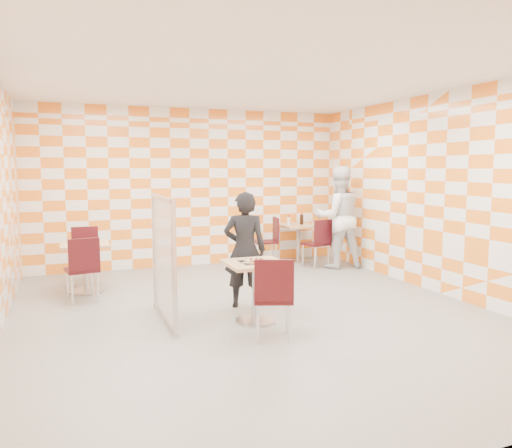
{
  "coord_description": "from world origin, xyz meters",
  "views": [
    {
      "loc": [
        -2.2,
        -5.89,
        1.89
      ],
      "look_at": [
        0.1,
        0.2,
        1.15
      ],
      "focal_mm": 35.0,
      "sensor_mm": 36.0,
      "label": 1
    }
  ],
  "objects_px": {
    "chair_empty_near": "(83,264)",
    "partition": "(164,258)",
    "soda_bottle": "(302,219)",
    "man_white": "(338,217)",
    "second_table": "(298,237)",
    "chair_empty_far": "(85,251)",
    "man_dark": "(245,250)",
    "empty_table": "(85,259)",
    "main_table": "(255,281)",
    "chair_second_side": "(270,237)",
    "sport_bottle": "(289,221)",
    "chair_main_front": "(274,293)",
    "chair_second_front": "(319,240)"
  },
  "relations": [
    {
      "from": "empty_table",
      "to": "soda_bottle",
      "type": "height_order",
      "value": "soda_bottle"
    },
    {
      "from": "man_white",
      "to": "second_table",
      "type": "bearing_deg",
      "value": -48.91
    },
    {
      "from": "chair_second_front",
      "to": "chair_second_side",
      "type": "xyz_separation_m",
      "value": [
        -0.72,
        0.66,
        0.0
      ]
    },
    {
      "from": "chair_empty_far",
      "to": "man_dark",
      "type": "bearing_deg",
      "value": -48.18
    },
    {
      "from": "main_table",
      "to": "chair_empty_far",
      "type": "height_order",
      "value": "chair_empty_far"
    },
    {
      "from": "second_table",
      "to": "chair_empty_near",
      "type": "xyz_separation_m",
      "value": [
        -4.13,
        -1.69,
        0.04
      ]
    },
    {
      "from": "empty_table",
      "to": "soda_bottle",
      "type": "distance_m",
      "value": 4.34
    },
    {
      "from": "chair_main_front",
      "to": "chair_second_side",
      "type": "relative_size",
      "value": 1.0
    },
    {
      "from": "chair_empty_far",
      "to": "chair_main_front",
      "type": "bearing_deg",
      "value": -63.33
    },
    {
      "from": "soda_bottle",
      "to": "chair_empty_far",
      "type": "bearing_deg",
      "value": -172.71
    },
    {
      "from": "partition",
      "to": "soda_bottle",
      "type": "relative_size",
      "value": 6.74
    },
    {
      "from": "empty_table",
      "to": "man_dark",
      "type": "height_order",
      "value": "man_dark"
    },
    {
      "from": "empty_table",
      "to": "sport_bottle",
      "type": "height_order",
      "value": "sport_bottle"
    },
    {
      "from": "sport_bottle",
      "to": "chair_second_front",
      "type": "bearing_deg",
      "value": -69.1
    },
    {
      "from": "chair_second_side",
      "to": "man_dark",
      "type": "height_order",
      "value": "man_dark"
    },
    {
      "from": "empty_table",
      "to": "chair_empty_far",
      "type": "xyz_separation_m",
      "value": [
        0.02,
        0.61,
        0.04
      ]
    },
    {
      "from": "chair_second_side",
      "to": "soda_bottle",
      "type": "bearing_deg",
      "value": 8.09
    },
    {
      "from": "empty_table",
      "to": "chair_empty_far",
      "type": "distance_m",
      "value": 0.61
    },
    {
      "from": "empty_table",
      "to": "chair_second_front",
      "type": "distance_m",
      "value": 4.19
    },
    {
      "from": "second_table",
      "to": "chair_empty_far",
      "type": "distance_m",
      "value": 4.08
    },
    {
      "from": "main_table",
      "to": "chair_second_front",
      "type": "bearing_deg",
      "value": 49.51
    },
    {
      "from": "chair_main_front",
      "to": "partition",
      "type": "xyz_separation_m",
      "value": [
        -0.98,
        1.12,
        0.25
      ]
    },
    {
      "from": "second_table",
      "to": "partition",
      "type": "bearing_deg",
      "value": -137.43
    },
    {
      "from": "partition",
      "to": "soda_bottle",
      "type": "bearing_deg",
      "value": 42.29
    },
    {
      "from": "main_table",
      "to": "chair_empty_near",
      "type": "distance_m",
      "value": 2.57
    },
    {
      "from": "main_table",
      "to": "sport_bottle",
      "type": "bearing_deg",
      "value": 59.82
    },
    {
      "from": "chair_main_front",
      "to": "chair_second_side",
      "type": "distance_m",
      "value": 4.35
    },
    {
      "from": "partition",
      "to": "sport_bottle",
      "type": "xyz_separation_m",
      "value": [
        3.03,
        3.02,
        0.05
      ]
    },
    {
      "from": "chair_second_side",
      "to": "man_white",
      "type": "bearing_deg",
      "value": -32.9
    },
    {
      "from": "chair_empty_near",
      "to": "man_dark",
      "type": "xyz_separation_m",
      "value": [
        2.05,
        -0.98,
        0.24
      ]
    },
    {
      "from": "main_table",
      "to": "man_white",
      "type": "distance_m",
      "value": 3.76
    },
    {
      "from": "chair_main_front",
      "to": "chair_second_side",
      "type": "height_order",
      "value": "same"
    },
    {
      "from": "main_table",
      "to": "empty_table",
      "type": "distance_m",
      "value": 2.97
    },
    {
      "from": "second_table",
      "to": "empty_table",
      "type": "xyz_separation_m",
      "value": [
        -4.08,
        -1.08,
        0.0
      ]
    },
    {
      "from": "man_dark",
      "to": "man_white",
      "type": "relative_size",
      "value": 0.82
    },
    {
      "from": "chair_empty_near",
      "to": "partition",
      "type": "bearing_deg",
      "value": -54.57
    },
    {
      "from": "chair_main_front",
      "to": "man_dark",
      "type": "height_order",
      "value": "man_dark"
    },
    {
      "from": "man_dark",
      "to": "soda_bottle",
      "type": "relative_size",
      "value": 6.83
    },
    {
      "from": "chair_empty_far",
      "to": "partition",
      "type": "xyz_separation_m",
      "value": [
        0.83,
        -2.49,
        0.25
      ]
    },
    {
      "from": "main_table",
      "to": "chair_second_side",
      "type": "height_order",
      "value": "chair_second_side"
    },
    {
      "from": "chair_second_side",
      "to": "man_dark",
      "type": "distance_m",
      "value": 3.02
    },
    {
      "from": "main_table",
      "to": "soda_bottle",
      "type": "distance_m",
      "value": 4.14
    },
    {
      "from": "empty_table",
      "to": "chair_empty_near",
      "type": "distance_m",
      "value": 0.62
    },
    {
      "from": "main_table",
      "to": "man_white",
      "type": "bearing_deg",
      "value": 44.67
    },
    {
      "from": "main_table",
      "to": "chair_empty_near",
      "type": "relative_size",
      "value": 0.81
    },
    {
      "from": "chair_second_side",
      "to": "chair_empty_near",
      "type": "xyz_separation_m",
      "value": [
        -3.5,
        -1.65,
        0.0
      ]
    },
    {
      "from": "chair_main_front",
      "to": "sport_bottle",
      "type": "relative_size",
      "value": 4.62
    },
    {
      "from": "chair_empty_near",
      "to": "soda_bottle",
      "type": "xyz_separation_m",
      "value": [
        4.22,
        1.75,
        0.31
      ]
    },
    {
      "from": "man_dark",
      "to": "sport_bottle",
      "type": "xyz_separation_m",
      "value": [
        1.89,
        2.74,
        0.05
      ]
    },
    {
      "from": "chair_second_side",
      "to": "chair_empty_far",
      "type": "bearing_deg",
      "value": -172.88
    }
  ]
}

